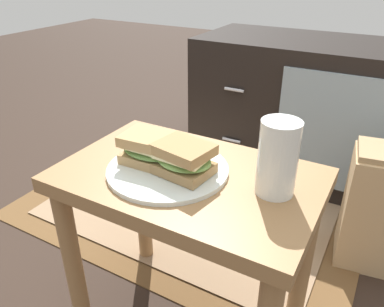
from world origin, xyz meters
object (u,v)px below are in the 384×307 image
(beer_glass, at_px, (278,159))
(paper_bag, at_px, (377,209))
(plate, at_px, (168,169))
(sandwich_back, at_px, (183,159))
(tv_cabinet, at_px, (312,111))
(sandwich_front, at_px, (152,149))

(beer_glass, height_order, paper_bag, beer_glass)
(plate, bearing_deg, sandwich_back, -4.80)
(plate, bearing_deg, tv_cabinet, 83.97)
(sandwich_front, height_order, sandwich_back, sandwich_back)
(tv_cabinet, relative_size, beer_glass, 6.36)
(beer_glass, distance_m, paper_bag, 0.60)
(beer_glass, relative_size, paper_bag, 0.38)
(sandwich_back, bearing_deg, plate, 175.20)
(sandwich_front, xyz_separation_m, sandwich_back, (0.08, -0.01, 0.00))
(sandwich_back, distance_m, beer_glass, 0.19)
(sandwich_front, distance_m, sandwich_back, 0.08)
(plate, xyz_separation_m, sandwich_back, (0.04, -0.00, 0.04))
(plate, xyz_separation_m, sandwich_front, (-0.04, 0.00, 0.04))
(plate, distance_m, paper_bag, 0.70)
(plate, bearing_deg, sandwich_front, 175.20)
(plate, height_order, sandwich_front, sandwich_front)
(sandwich_back, xyz_separation_m, paper_bag, (0.38, 0.50, -0.31))
(plate, height_order, paper_bag, plate)
(sandwich_back, bearing_deg, sandwich_front, 175.20)
(tv_cabinet, relative_size, plate, 3.64)
(tv_cabinet, distance_m, sandwich_back, 0.99)
(tv_cabinet, xyz_separation_m, beer_glass, (0.12, -0.93, 0.24))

